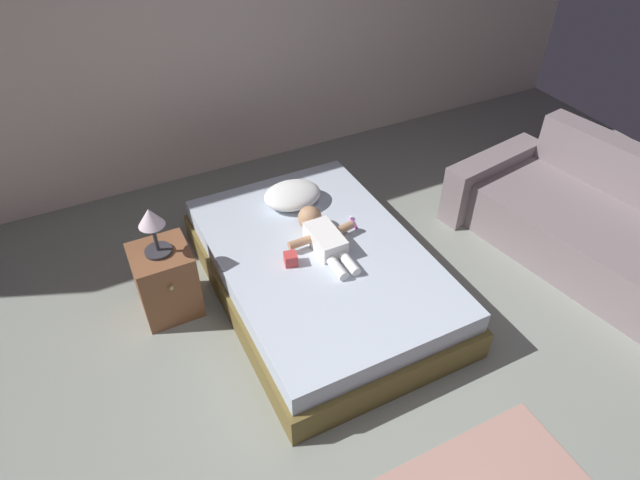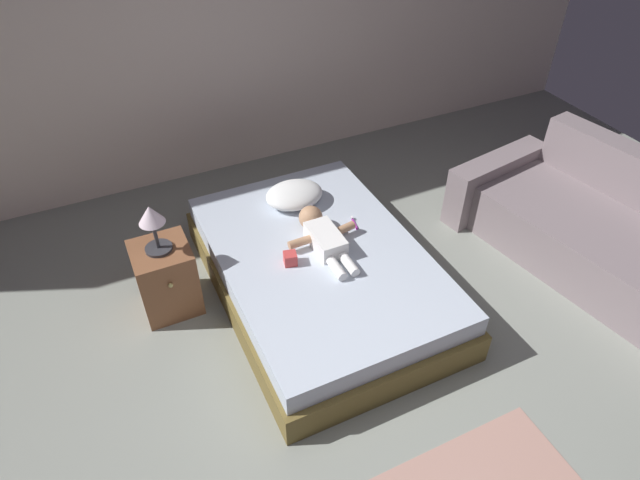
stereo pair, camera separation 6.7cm
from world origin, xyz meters
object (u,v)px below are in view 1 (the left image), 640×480
nightstand (166,281)px  couch (603,231)px  pillow (292,195)px  lamp (152,223)px  toy_block (291,259)px  baby (322,235)px  bed (320,272)px  toothbrush (353,222)px

nightstand → couch: bearing=-17.4°
nightstand → pillow: bearing=14.3°
lamp → toy_block: lamp is taller
lamp → pillow: bearing=14.3°
baby → couch: (1.94, -0.69, -0.17)m
baby → lamp: size_ratio=1.98×
nightstand → lamp: (-0.00, 0.00, 0.48)m
nightstand → lamp: 0.48m
bed → baby: baby is taller
toothbrush → lamp: size_ratio=0.40×
bed → toy_block: 0.32m
bed → toothbrush: bearing=26.0°
couch → toy_block: size_ratio=22.26×
nightstand → lamp: lamp is taller
baby → nightstand: bearing=167.2°
baby → lamp: (-1.03, 0.23, 0.30)m
bed → toy_block: bearing=-174.4°
toothbrush → nightstand: 1.33m
lamp → toy_block: (0.75, -0.34, -0.32)m
baby → nightstand: size_ratio=1.33×
pillow → couch: (1.92, -1.19, -0.18)m
couch → baby: bearing=160.3°
toy_block → nightstand: bearing=155.9°
pillow → toothbrush: pillow is taller
couch → lamp: lamp is taller
pillow → nightstand: (-1.04, -0.26, -0.19)m
bed → lamp: 1.16m
baby → lamp: 1.09m
lamp → nightstand: bearing=-90.0°
bed → toy_block: toy_block is taller
bed → nightstand: nightstand is taller
couch → toy_block: (-2.21, 0.59, 0.15)m
nightstand → toy_block: bearing=-24.1°
pillow → baby: baby is taller
bed → nightstand: size_ratio=3.97×
toy_block → bed: bearing=5.6°
couch → pillow: bearing=148.3°
couch → lamp: (-2.96, 0.93, 0.47)m
pillow → nightstand: bearing=-165.7°
toothbrush → couch: bearing=-25.4°
couch → nightstand: size_ratio=4.37×
baby → pillow: bearing=88.8°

